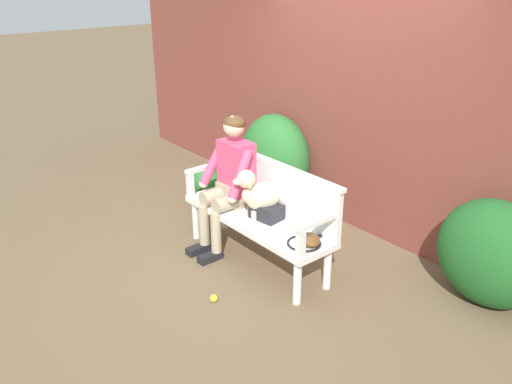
{
  "coord_description": "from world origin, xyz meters",
  "views": [
    {
      "loc": [
        3.36,
        -2.78,
        2.61
      ],
      "look_at": [
        0.0,
        0.0,
        0.71
      ],
      "focal_mm": 36.95,
      "sensor_mm": 36.0,
      "label": 1
    }
  ],
  "objects_px": {
    "person_seated": "(230,178)",
    "tennis_ball": "(214,298)",
    "baseball_glove": "(310,240)",
    "dog_on_bench": "(258,193)",
    "tennis_racket": "(306,242)",
    "garden_bench": "(256,223)",
    "potted_plant": "(207,187)",
    "sports_bag": "(267,211)"
  },
  "relations": [
    {
      "from": "person_seated",
      "to": "sports_bag",
      "type": "relative_size",
      "value": 4.76
    },
    {
      "from": "baseball_glove",
      "to": "tennis_ball",
      "type": "xyz_separation_m",
      "value": [
        -0.4,
        -0.71,
        -0.48
      ]
    },
    {
      "from": "baseball_glove",
      "to": "tennis_racket",
      "type": "bearing_deg",
      "value": -141.94
    },
    {
      "from": "sports_bag",
      "to": "tennis_ball",
      "type": "distance_m",
      "value": 0.93
    },
    {
      "from": "baseball_glove",
      "to": "sports_bag",
      "type": "bearing_deg",
      "value": -156.32
    },
    {
      "from": "tennis_ball",
      "to": "sports_bag",
      "type": "bearing_deg",
      "value": 105.35
    },
    {
      "from": "person_seated",
      "to": "dog_on_bench",
      "type": "bearing_deg",
      "value": 3.71
    },
    {
      "from": "person_seated",
      "to": "potted_plant",
      "type": "relative_size",
      "value": 2.59
    },
    {
      "from": "dog_on_bench",
      "to": "tennis_racket",
      "type": "relative_size",
      "value": 0.84
    },
    {
      "from": "person_seated",
      "to": "tennis_racket",
      "type": "distance_m",
      "value": 1.07
    },
    {
      "from": "dog_on_bench",
      "to": "baseball_glove",
      "type": "xyz_separation_m",
      "value": [
        0.67,
        -0.01,
        -0.19
      ]
    },
    {
      "from": "tennis_racket",
      "to": "tennis_ball",
      "type": "relative_size",
      "value": 8.5
    },
    {
      "from": "sports_bag",
      "to": "tennis_ball",
      "type": "xyz_separation_m",
      "value": [
        0.21,
        -0.76,
        -0.5
      ]
    },
    {
      "from": "dog_on_bench",
      "to": "tennis_ball",
      "type": "distance_m",
      "value": 1.02
    },
    {
      "from": "tennis_racket",
      "to": "tennis_ball",
      "type": "xyz_separation_m",
      "value": [
        -0.36,
        -0.7,
        -0.44
      ]
    },
    {
      "from": "dog_on_bench",
      "to": "tennis_racket",
      "type": "xyz_separation_m",
      "value": [
        0.64,
        -0.01,
        -0.23
      ]
    },
    {
      "from": "tennis_ball",
      "to": "potted_plant",
      "type": "relative_size",
      "value": 0.13
    },
    {
      "from": "tennis_racket",
      "to": "potted_plant",
      "type": "distance_m",
      "value": 1.91
    },
    {
      "from": "garden_bench",
      "to": "tennis_ball",
      "type": "distance_m",
      "value": 0.84
    },
    {
      "from": "tennis_racket",
      "to": "tennis_ball",
      "type": "distance_m",
      "value": 0.91
    },
    {
      "from": "person_seated",
      "to": "baseball_glove",
      "type": "height_order",
      "value": "person_seated"
    },
    {
      "from": "tennis_racket",
      "to": "potted_plant",
      "type": "bearing_deg",
      "value": 171.2
    },
    {
      "from": "person_seated",
      "to": "tennis_ball",
      "type": "height_order",
      "value": "person_seated"
    },
    {
      "from": "garden_bench",
      "to": "potted_plant",
      "type": "xyz_separation_m",
      "value": [
        -1.23,
        0.3,
        -0.12
      ]
    },
    {
      "from": "person_seated",
      "to": "potted_plant",
      "type": "distance_m",
      "value": 1.01
    },
    {
      "from": "person_seated",
      "to": "tennis_ball",
      "type": "bearing_deg",
      "value": -45.86
    },
    {
      "from": "dog_on_bench",
      "to": "garden_bench",
      "type": "bearing_deg",
      "value": -132.64
    },
    {
      "from": "person_seated",
      "to": "potted_plant",
      "type": "xyz_separation_m",
      "value": [
        -0.85,
        0.31,
        -0.45
      ]
    },
    {
      "from": "baseball_glove",
      "to": "tennis_ball",
      "type": "height_order",
      "value": "baseball_glove"
    },
    {
      "from": "tennis_racket",
      "to": "sports_bag",
      "type": "xyz_separation_m",
      "value": [
        -0.57,
        0.05,
        0.06
      ]
    },
    {
      "from": "sports_bag",
      "to": "garden_bench",
      "type": "bearing_deg",
      "value": -145.68
    },
    {
      "from": "baseball_glove",
      "to": "sports_bag",
      "type": "height_order",
      "value": "sports_bag"
    },
    {
      "from": "person_seated",
      "to": "sports_bag",
      "type": "height_order",
      "value": "person_seated"
    },
    {
      "from": "baseball_glove",
      "to": "garden_bench",
      "type": "bearing_deg",
      "value": -151.1
    },
    {
      "from": "baseball_glove",
      "to": "person_seated",
      "type": "bearing_deg",
      "value": -150.86
    },
    {
      "from": "person_seated",
      "to": "dog_on_bench",
      "type": "height_order",
      "value": "person_seated"
    },
    {
      "from": "person_seated",
      "to": "potted_plant",
      "type": "height_order",
      "value": "person_seated"
    },
    {
      "from": "tennis_racket",
      "to": "sports_bag",
      "type": "height_order",
      "value": "sports_bag"
    },
    {
      "from": "dog_on_bench",
      "to": "sports_bag",
      "type": "xyz_separation_m",
      "value": [
        0.07,
        0.04,
        -0.17
      ]
    },
    {
      "from": "garden_bench",
      "to": "tennis_ball",
      "type": "xyz_separation_m",
      "value": [
        0.29,
        -0.7,
        -0.37
      ]
    },
    {
      "from": "garden_bench",
      "to": "tennis_racket",
      "type": "xyz_separation_m",
      "value": [
        0.65,
        0.0,
        0.07
      ]
    },
    {
      "from": "baseball_glove",
      "to": "potted_plant",
      "type": "relative_size",
      "value": 0.43
    }
  ]
}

